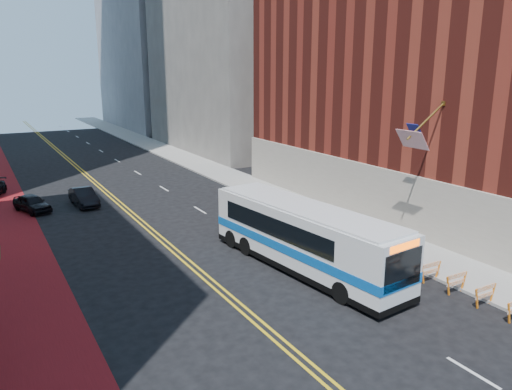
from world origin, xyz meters
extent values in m
plane|color=black|center=(0.00, 0.00, 0.00)|extent=(160.00, 160.00, 0.00)
cube|color=gray|center=(12.00, 30.00, 0.07)|extent=(4.00, 140.00, 0.15)
cube|color=maroon|center=(-8.10, 30.00, 0.00)|extent=(3.60, 140.00, 0.01)
cube|color=gold|center=(-0.18, 30.00, 0.00)|extent=(0.14, 140.00, 0.01)
cube|color=gold|center=(0.18, 30.00, 0.00)|extent=(0.14, 140.00, 0.01)
cube|color=silver|center=(4.80, -2.00, 0.01)|extent=(0.14, 2.20, 0.01)
cube|color=silver|center=(4.80, 6.00, 0.01)|extent=(0.14, 2.20, 0.01)
cube|color=silver|center=(4.80, 14.00, 0.01)|extent=(0.14, 2.20, 0.01)
cube|color=silver|center=(4.80, 22.00, 0.01)|extent=(0.14, 2.20, 0.01)
cube|color=silver|center=(4.80, 30.00, 0.01)|extent=(0.14, 2.20, 0.01)
cube|color=silver|center=(4.80, 38.00, 0.01)|extent=(0.14, 2.20, 0.01)
cube|color=silver|center=(4.80, 46.00, 0.01)|extent=(0.14, 2.20, 0.01)
cube|color=silver|center=(4.80, 54.00, 0.01)|extent=(0.14, 2.20, 0.01)
cube|color=silver|center=(4.80, 62.00, 0.01)|extent=(0.14, 2.20, 0.01)
cube|color=silver|center=(4.80, 70.00, 0.01)|extent=(0.14, 2.20, 0.01)
cube|color=silver|center=(4.80, 78.00, 0.01)|extent=(0.14, 2.20, 0.01)
cube|color=silver|center=(4.80, 86.00, 0.01)|extent=(0.14, 2.20, 0.01)
cube|color=maroon|center=(22.00, 12.00, 11.00)|extent=(16.00, 36.00, 22.00)
cube|color=#9E9384|center=(14.05, 12.00, 2.00)|extent=(0.50, 36.00, 4.00)
cube|color=black|center=(14.15, 6.00, 1.10)|extent=(0.35, 2.80, 2.20)
cube|color=black|center=(14.15, 13.00, 1.10)|extent=(0.35, 2.80, 2.20)
cube|color=black|center=(14.15, 20.00, 1.10)|extent=(0.35, 2.80, 2.20)
cube|color=#A57F33|center=(14.05, 8.00, 8.50)|extent=(0.25, 0.25, 0.25)
cylinder|color=#A57F33|center=(12.70, 8.00, 7.60)|extent=(2.85, 0.12, 2.05)
cube|color=#B21419|center=(11.70, 8.00, 6.60)|extent=(0.75, 1.90, 1.05)
cube|color=navy|center=(12.25, 8.45, 7.15)|extent=(0.39, 0.85, 0.52)
cube|color=orange|center=(9.05, -0.45, 0.50)|extent=(0.32, 0.06, 0.99)
cube|color=orange|center=(9.05, 1.10, 0.50)|extent=(0.32, 0.06, 0.99)
cube|color=orange|center=(10.15, 1.10, 0.50)|extent=(0.32, 0.06, 0.99)
cube|color=orange|center=(9.60, 1.10, 0.90)|extent=(1.25, 0.05, 0.22)
cube|color=orange|center=(9.60, 1.10, 0.55)|extent=(1.25, 0.05, 0.18)
cube|color=orange|center=(9.05, 2.65, 0.50)|extent=(0.32, 0.06, 0.99)
cube|color=orange|center=(10.15, 2.65, 0.50)|extent=(0.32, 0.06, 0.99)
cube|color=orange|center=(9.60, 2.65, 0.90)|extent=(1.25, 0.05, 0.22)
cube|color=orange|center=(9.60, 2.65, 0.55)|extent=(1.25, 0.05, 0.18)
cube|color=orange|center=(9.05, 4.20, 0.50)|extent=(0.32, 0.06, 0.99)
cube|color=orange|center=(10.15, 4.20, 0.50)|extent=(0.32, 0.06, 0.99)
cube|color=orange|center=(9.60, 4.20, 0.90)|extent=(1.25, 0.05, 0.22)
cube|color=orange|center=(9.60, 4.20, 0.55)|extent=(1.25, 0.05, 0.18)
cube|color=orange|center=(9.05, 5.75, 0.50)|extent=(0.32, 0.06, 0.99)
cube|color=orange|center=(10.15, 5.75, 0.50)|extent=(0.32, 0.06, 0.99)
cube|color=orange|center=(9.60, 5.75, 0.90)|extent=(1.25, 0.05, 0.22)
cube|color=orange|center=(9.60, 5.75, 0.55)|extent=(1.25, 0.05, 0.18)
cube|color=orange|center=(9.05, 7.30, 0.50)|extent=(0.32, 0.06, 0.99)
cube|color=orange|center=(10.15, 7.30, 0.50)|extent=(0.32, 0.06, 0.99)
cube|color=orange|center=(9.60, 7.30, 0.90)|extent=(1.25, 0.05, 0.22)
cube|color=orange|center=(9.60, 7.30, 0.55)|extent=(1.25, 0.05, 0.18)
cube|color=orange|center=(9.05, 8.85, 0.50)|extent=(0.32, 0.06, 0.99)
cube|color=orange|center=(10.15, 8.85, 0.50)|extent=(0.32, 0.06, 0.99)
cube|color=orange|center=(9.60, 8.85, 0.90)|extent=(1.25, 0.05, 0.22)
cube|color=orange|center=(9.60, 8.85, 0.55)|extent=(1.25, 0.05, 0.18)
cube|color=silver|center=(5.03, 8.71, 1.88)|extent=(4.10, 12.90, 3.01)
cube|color=#0A52AB|center=(5.03, 8.71, 1.43)|extent=(4.14, 12.95, 0.48)
cube|color=black|center=(4.94, 9.55, 2.38)|extent=(3.74, 9.13, 1.00)
cube|color=black|center=(5.71, 2.44, 2.11)|extent=(2.42, 0.37, 1.69)
cube|color=black|center=(4.35, 14.98, 2.32)|extent=(2.20, 0.34, 1.06)
cube|color=#FF5905|center=(5.71, 2.43, 3.17)|extent=(1.92, 0.29, 0.32)
cube|color=silver|center=(5.03, 8.71, 3.43)|extent=(3.89, 12.26, 0.13)
cube|color=black|center=(5.03, 8.71, 0.37)|extent=(4.13, 12.94, 0.32)
cylinder|color=black|center=(4.23, 4.54, 0.53)|extent=(0.43, 1.08, 1.06)
cylinder|color=black|center=(6.71, 4.81, 0.53)|extent=(0.43, 1.08, 1.06)
cylinder|color=black|center=(3.41, 12.10, 0.53)|extent=(0.43, 1.08, 1.06)
cylinder|color=black|center=(5.89, 12.37, 0.53)|extent=(0.43, 1.08, 1.06)
cylinder|color=black|center=(3.24, 13.62, 0.53)|extent=(0.43, 1.08, 1.06)
cylinder|color=black|center=(5.72, 13.89, 0.53)|extent=(0.43, 1.08, 1.06)
imported|color=black|center=(-6.26, 27.88, 0.65)|extent=(2.72, 4.08, 1.29)
imported|color=black|center=(-2.53, 27.77, 0.68)|extent=(1.71, 4.21, 1.36)
camera|label=1|loc=(-9.57, -11.66, 10.46)|focal=35.00mm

